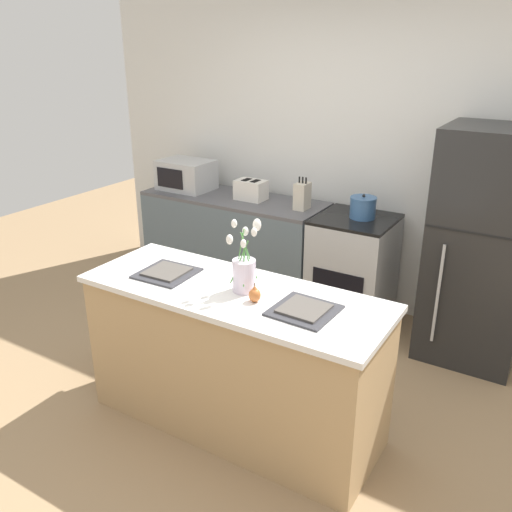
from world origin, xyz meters
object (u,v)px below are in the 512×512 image
pear_figurine (255,294)px  cooking_pot (363,207)px  refrigerator (482,248)px  knife_block (302,196)px  plate_setting_right (304,310)px  microwave (186,175)px  flower_vase (244,270)px  plate_setting_left (167,273)px  stove_range (352,271)px  toaster (251,190)px

pear_figurine → cooking_pot: size_ratio=0.53×
refrigerator → knife_block: (-1.42, -0.01, 0.18)m
plate_setting_right → microwave: size_ratio=0.69×
refrigerator → knife_block: 1.43m
flower_vase → plate_setting_left: 0.54m
pear_figurine → cooking_pot: cooking_pot is taller
cooking_pot → stove_range: bearing=-148.7°
cooking_pot → microwave: microwave is taller
plate_setting_left → knife_block: knife_block is taller
pear_figurine → toaster: size_ratio=0.39×
refrigerator → pear_figurine: size_ratio=15.54×
flower_vase → plate_setting_right: flower_vase is taller
plate_setting_left → knife_block: bearing=86.9°
plate_setting_right → toaster: 2.12m
pear_figurine → cooking_pot: (-0.04, 1.68, 0.04)m
refrigerator → toaster: (-1.94, 0.01, 0.15)m
refrigerator → microwave: (-2.64, -0.00, 0.20)m
flower_vase → pear_figurine: 0.17m
toaster → cooking_pot: size_ratio=1.35×
plate_setting_left → plate_setting_right: 0.92m
stove_range → plate_setting_right: (0.36, -1.62, 0.46)m
cooking_pot → microwave: size_ratio=0.43×
stove_range → plate_setting_left: size_ratio=2.77×
pear_figurine → stove_range: bearing=92.8°
refrigerator → plate_setting_right: size_ratio=5.14×
toaster → microwave: bearing=-178.8°
stove_range → flower_vase: size_ratio=2.23×
stove_range → cooking_pot: (0.04, 0.02, 0.54)m
plate_setting_left → toaster: toaster is taller
stove_range → knife_block: (-0.47, -0.01, 0.57)m
pear_figurine → plate_setting_right: pear_figurine is taller
plate_setting_left → stove_range: bearing=70.9°
stove_range → refrigerator: 1.03m
toaster → plate_setting_left: bearing=-75.4°
flower_vase → plate_setting_left: flower_vase is taller
microwave → toaster: bearing=1.2°
pear_figurine → microwave: 2.43m
plate_setting_left → cooking_pot: bearing=69.9°
stove_range → plate_setting_left: bearing=-109.1°
flower_vase → microwave: (-1.65, 1.57, 0.01)m
pear_figurine → plate_setting_right: 0.28m
flower_vase → plate_setting_right: bearing=-7.3°
flower_vase → toaster: 1.85m
flower_vase → microwave: size_ratio=0.85×
stove_range → plate_setting_right: size_ratio=2.77×
knife_block → flower_vase: bearing=-74.5°
flower_vase → pear_figurine: bearing=-35.7°
stove_range → toaster: toaster is taller
plate_setting_left → pear_figurine: bearing=-3.2°
plate_setting_left → cooking_pot: cooking_pot is taller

